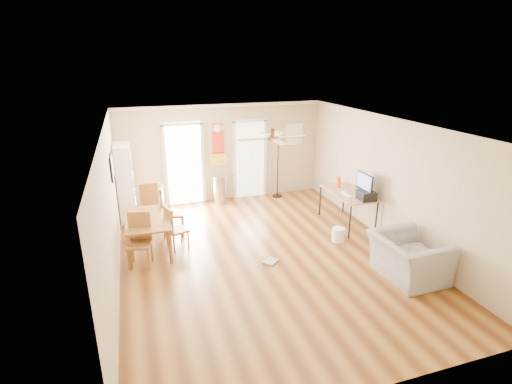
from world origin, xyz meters
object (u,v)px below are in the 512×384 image
object	(u,v)px
dining_chair_right_b	(177,228)
printer	(366,195)
dining_table	(149,234)
torchiere_lamp	(278,165)
armchair	(408,258)
dining_chair_right_a	(173,211)
wastebasket_a	(338,235)
computer_desk	(347,208)
dining_chair_far	(150,202)
wastebasket_b	(398,255)
trash_can	(220,190)
dining_chair_near	(139,241)
bookshelf	(125,183)

from	to	relation	value
dining_chair_right_b	printer	world-z (taller)	printer
dining_table	printer	world-z (taller)	printer
torchiere_lamp	dining_table	bearing A→B (deg)	-148.28
dining_table	armchair	size ratio (longest dim) A/B	1.19
dining_chair_right_a	printer	bearing A→B (deg)	-98.33
dining_table	wastebasket_a	xyz separation A→B (m)	(3.85, -0.82, -0.21)
dining_chair_right_b	dining_table	bearing A→B (deg)	63.04
dining_table	computer_desk	world-z (taller)	computer_desk
dining_chair_far	computer_desk	distance (m)	4.64
armchair	wastebasket_b	bearing A→B (deg)	-21.60
dining_table	trash_can	distance (m)	2.98
dining_table	printer	xyz separation A→B (m)	(4.60, -0.61, 0.54)
dining_chair_near	computer_desk	world-z (taller)	dining_chair_near
bookshelf	torchiere_lamp	bearing A→B (deg)	14.42
wastebasket_a	wastebasket_b	size ratio (longest dim) A/B	0.91
bookshelf	wastebasket_a	bearing A→B (deg)	-23.20
torchiere_lamp	armchair	xyz separation A→B (m)	(0.68, -4.72, -0.53)
dining_table	dining_chair_far	distance (m)	1.53
computer_desk	armchair	distance (m)	2.42
dining_chair_right_b	computer_desk	distance (m)	3.93
bookshelf	printer	size ratio (longest dim) A/B	4.86
dining_chair_near	wastebasket_a	bearing A→B (deg)	9.91
bookshelf	dining_chair_right_b	bearing A→B (deg)	-54.97
torchiere_lamp	computer_desk	bearing A→B (deg)	-69.59
dining_table	dining_chair_right_b	size ratio (longest dim) A/B	1.56
torchiere_lamp	printer	size ratio (longest dim) A/B	4.83
trash_can	dining_chair_right_a	bearing A→B (deg)	-131.48
dining_table	dining_chair_right_a	distance (m)	0.86
torchiere_lamp	wastebasket_a	world-z (taller)	torchiere_lamp
dining_chair_right_a	printer	distance (m)	4.25
dining_chair_near	wastebasket_a	xyz separation A→B (m)	(4.06, -0.22, -0.36)
wastebasket_a	torchiere_lamp	bearing A→B (deg)	94.25
dining_chair_right_a	dining_chair_right_b	bearing A→B (deg)	-171.22
dining_chair_far	wastebasket_a	size ratio (longest dim) A/B	3.33
wastebasket_a	dining_chair_right_b	bearing A→B (deg)	167.41
dining_chair_right_b	dining_chair_near	xyz separation A→B (m)	(-0.76, -0.52, 0.05)
dining_chair_right_b	torchiere_lamp	xyz separation A→B (m)	(3.07, 2.32, 0.46)
torchiere_lamp	computer_desk	xyz separation A→B (m)	(0.86, -2.30, -0.52)
dining_chair_right_b	wastebasket_b	bearing A→B (deg)	-134.77
dining_chair_right_a	wastebasket_a	world-z (taller)	dining_chair_right_a
dining_chair_right_a	wastebasket_a	size ratio (longest dim) A/B	3.66
trash_can	torchiere_lamp	size ratio (longest dim) A/B	0.41
armchair	computer_desk	bearing A→B (deg)	-4.98
dining_table	computer_desk	size ratio (longest dim) A/B	0.96
dining_chair_far	trash_can	world-z (taller)	dining_chair_far
bookshelf	wastebasket_b	size ratio (longest dim) A/B	5.55
dining_table	wastebasket_b	size ratio (longest dim) A/B	4.29
trash_can	wastebasket_a	world-z (taller)	trash_can
wastebasket_b	trash_can	bearing A→B (deg)	120.78
dining_chair_near	armchair	xyz separation A→B (m)	(4.51, -1.88, -0.12)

